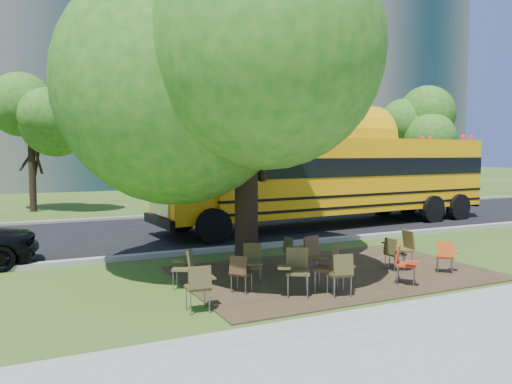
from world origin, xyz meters
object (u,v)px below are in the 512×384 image
chair_0 (200,283)px  chair_1 (242,270)px  chair_7 (446,253)px  chair_12 (394,251)px  chair_5 (404,261)px  chair_9 (251,259)px  school_bus (344,175)px  chair_3 (296,267)px  chair_6 (403,246)px  chair_10 (292,249)px  chair_2 (330,264)px  chair_8 (185,264)px  chair_11 (308,252)px  chair_4 (342,270)px  main_tree (246,53)px

chair_0 → chair_1: (1.12, 0.73, -0.04)m
chair_7 → chair_12: bearing=-175.5°
chair_5 → chair_9: chair_5 is taller
school_bus → chair_3: school_bus is taller
chair_6 → chair_10: 2.63m
chair_2 → chair_8: size_ratio=1.17×
chair_10 → chair_11: size_ratio=0.79×
school_bus → chair_10: bearing=-138.4°
chair_7 → chair_11: chair_11 is taller
chair_5 → chair_9: size_ratio=1.02×
chair_12 → chair_10: bearing=-124.6°
chair_2 → chair_4: chair_2 is taller
school_bus → chair_11: size_ratio=14.24×
main_tree → chair_6: bearing=-28.3°
chair_3 → chair_9: chair_3 is taller
chair_2 → chair_6: 2.85m
chair_6 → chair_9: (-3.74, 0.50, -0.07)m
chair_2 → chair_7: 3.30m
chair_6 → chair_7: (0.60, -0.77, -0.10)m
main_tree → chair_6: (3.29, -1.77, -4.56)m
chair_8 → chair_11: bearing=-67.2°
main_tree → chair_8: (-1.89, -1.12, -4.64)m
chair_5 → chair_9: (-2.80, 1.60, -0.01)m
chair_3 → chair_10: chair_3 is taller
chair_4 → chair_11: size_ratio=0.90×
chair_11 → main_tree: bearing=103.3°
chair_4 → chair_7: (3.26, 0.52, -0.05)m
chair_2 → chair_9: (-1.05, 1.43, -0.07)m
school_bus → chair_8: size_ratio=17.00×
chair_2 → chair_8: bearing=102.8°
main_tree → chair_12: (2.98, -1.85, -4.65)m
main_tree → chair_9: main_tree is taller
chair_4 → chair_6: size_ratio=0.92×
chair_4 → chair_11: 1.60m
chair_4 → chair_12: 2.63m
chair_6 → chair_3: bearing=112.5°
chair_4 → chair_9: chair_4 is taller
school_bus → chair_10: school_bus is taller
chair_1 → chair_12: bearing=49.8°
chair_2 → chair_1: bearing=112.2°
chair_0 → chair_4: size_ratio=0.97×
main_tree → chair_11: 4.85m
main_tree → chair_3: bearing=-92.5°
chair_5 → chair_12: 1.19m
main_tree → chair_10: (0.98, -0.54, -4.67)m
chair_5 → chair_10: chair_5 is taller
chair_8 → chair_11: (2.73, -0.35, 0.10)m
chair_9 → chair_10: bearing=-132.1°
main_tree → chair_6: 5.90m
chair_0 → chair_6: (5.42, 0.98, 0.06)m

